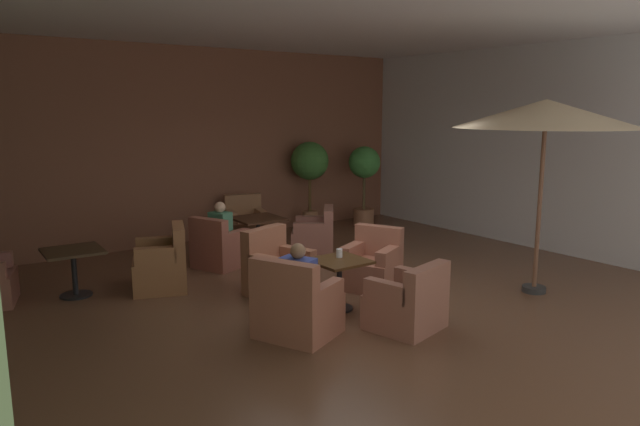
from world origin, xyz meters
TOP-DOWN VIEW (x-y plane):
  - ground_plane at (0.00, 0.00)m, footprint 9.17×8.51m
  - wall_back_brick at (0.00, 4.22)m, footprint 9.17×0.08m
  - wall_right_plain at (4.55, 0.00)m, footprint 0.08×8.51m
  - ceiling_slab at (0.00, 0.00)m, footprint 9.17×8.51m
  - cafe_table_front_left at (-0.38, -0.51)m, footprint 0.65×0.65m
  - armchair_front_left_north at (0.55, -0.08)m, footprint 0.94×0.94m
  - armchair_front_left_east at (-0.68, 0.47)m, footprint 0.95×0.95m
  - armchair_front_left_south at (-1.31, -0.93)m, footprint 1.01×1.04m
  - armchair_front_left_west at (-0.15, -1.50)m, footprint 0.90×0.88m
  - cafe_table_front_right at (0.21, 2.55)m, footprint 0.82×0.82m
  - armchair_front_right_north at (-0.72, 2.19)m, footprint 0.93×0.92m
  - armchair_front_right_east at (1.00, 1.95)m, footprint 1.03×1.04m
  - armchair_front_right_south at (0.48, 3.51)m, footprint 0.89×0.91m
  - cafe_table_mid_center at (-2.96, 2.00)m, footprint 0.76×0.76m
  - armchair_mid_center_north at (-1.88, 1.60)m, footprint 0.93×0.97m
  - patio_umbrella_tall_red at (2.25, -1.55)m, footprint 2.41×2.41m
  - potted_tree_left_corner at (2.11, 3.70)m, footprint 0.78×0.78m
  - potted_tree_mid_left at (3.35, 3.43)m, footprint 0.68×0.68m
  - patron_blue_shirt at (-1.27, -0.91)m, footprint 0.35×0.44m
  - patron_by_window at (-0.68, 2.20)m, footprint 0.33×0.38m
  - iced_drink_cup at (-0.30, -0.41)m, footprint 0.08×0.08m

SIDE VIEW (x-z plane):
  - ground_plane at x=0.00m, z-range -0.02..0.00m
  - armchair_front_left_west at x=-0.15m, z-range -0.10..0.70m
  - armchair_front_right_east at x=1.00m, z-range -0.11..0.72m
  - armchair_front_right_north at x=-0.72m, z-range -0.11..0.72m
  - armchair_front_left_north at x=0.55m, z-range -0.11..0.74m
  - armchair_front_right_south at x=0.48m, z-range -0.12..0.76m
  - armchair_front_left_east at x=-0.68m, z-range -0.13..0.77m
  - armchair_front_left_south at x=-1.31m, z-range -0.13..0.79m
  - armchair_mid_center_north at x=-1.88m, z-range -0.12..0.79m
  - cafe_table_mid_center at x=-2.96m, z-range 0.17..0.81m
  - cafe_table_front_left at x=-0.38m, z-range 0.17..0.82m
  - cafe_table_front_right at x=0.21m, z-range 0.21..0.86m
  - iced_drink_cup at x=-0.30m, z-range 0.65..0.76m
  - patron_by_window at x=-0.68m, z-range 0.39..1.02m
  - patron_blue_shirt at x=-1.27m, z-range 0.41..1.01m
  - potted_tree_mid_left at x=3.35m, z-range 0.29..2.01m
  - potted_tree_left_corner at x=2.11m, z-range 0.42..2.26m
  - wall_back_brick at x=0.00m, z-range 0.00..3.64m
  - wall_right_plain at x=4.55m, z-range 0.00..3.64m
  - patio_umbrella_tall_red at x=2.25m, z-range 1.12..3.75m
  - ceiling_slab at x=0.00m, z-range 3.64..3.70m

